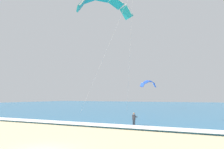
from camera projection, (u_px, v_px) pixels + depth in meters
name	position (u px, v px, depth m)	size (l,w,h in m)	color
sea	(190.00, 107.00, 80.07)	(200.00, 120.00, 0.20)	teal
surf_foam	(120.00, 126.00, 27.37)	(200.00, 2.67, 0.04)	white
surfboard	(134.00, 126.00, 28.31)	(0.75, 1.46, 0.09)	white
kitesurfer	(134.00, 119.00, 28.41)	(0.60, 0.60, 1.69)	#232328
kite_primary	(105.00, 3.00, 37.98)	(10.26, 9.09, 19.03)	teal
kite_distant	(149.00, 83.00, 68.70)	(3.68, 5.39, 2.18)	blue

